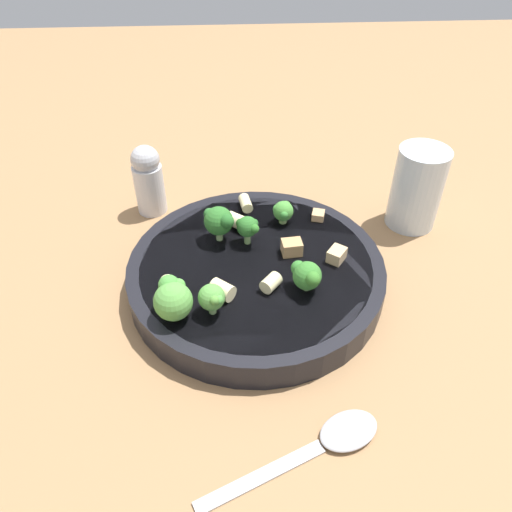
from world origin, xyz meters
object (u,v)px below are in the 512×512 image
pasta_bowl (256,272)px  broccoli_floret_0 (219,221)px  broccoli_floret_3 (212,298)px  rigatoni_3 (271,283)px  broccoli_floret_1 (307,275)px  drinking_glass (416,193)px  chicken_chunk_0 (337,256)px  broccoli_floret_2 (247,227)px  broccoli_floret_4 (283,211)px  chicken_chunk_1 (318,215)px  rigatoni_4 (239,222)px  rigatoni_2 (246,203)px  spoon (327,442)px  pepper_shaker (148,179)px  rigatoni_0 (222,290)px  rigatoni_1 (168,289)px  broccoli_floret_5 (173,299)px  chicken_chunk_2 (292,247)px

pasta_bowl → broccoli_floret_0: broccoli_floret_0 is taller
broccoli_floret_3 → rigatoni_3: broccoli_floret_3 is taller
broccoli_floret_1 → drinking_glass: bearing=-46.6°
chicken_chunk_0 → drinking_glass: 0.16m
broccoli_floret_0 → broccoli_floret_2: broccoli_floret_0 is taller
broccoli_floret_4 → rigatoni_3: broccoli_floret_4 is taller
chicken_chunk_1 → rigatoni_4: bearing=97.7°
rigatoni_2 → broccoli_floret_0: bearing=152.3°
spoon → pepper_shaker: bearing=27.0°
rigatoni_0 → chicken_chunk_1: rigatoni_0 is taller
pasta_bowl → broccoli_floret_1: 0.07m
broccoli_floret_2 → rigatoni_3: bearing=-164.9°
broccoli_floret_3 → rigatoni_4: 0.14m
broccoli_floret_1 → broccoli_floret_3: (-0.03, 0.10, 0.00)m
broccoli_floret_1 → chicken_chunk_0: broccoli_floret_1 is taller
rigatoni_2 → pepper_shaker: pepper_shaker is taller
pepper_shaker → rigatoni_4: bearing=-128.1°
broccoli_floret_0 → spoon: size_ratio=0.26×
broccoli_floret_4 → rigatoni_0: (-0.12, 0.07, -0.01)m
rigatoni_1 → rigatoni_4: rigatoni_4 is taller
broccoli_floret_1 → broccoli_floret_2: 0.10m
rigatoni_1 → drinking_glass: size_ratio=0.26×
broccoli_floret_3 → chicken_chunk_1: (0.15, -0.13, -0.02)m
broccoli_floret_2 → chicken_chunk_0: bearing=-111.1°
broccoli_floret_5 → rigatoni_2: bearing=-23.3°
pasta_bowl → rigatoni_4: size_ratio=9.55×
rigatoni_0 → broccoli_floret_1: bearing=-86.5°
broccoli_floret_1 → rigatoni_0: size_ratio=1.52×
rigatoni_0 → spoon: (-0.15, -0.09, -0.04)m
broccoli_floret_4 → spoon: bearing=-177.6°
chicken_chunk_0 → spoon: chicken_chunk_0 is taller
rigatoni_0 → rigatoni_3: size_ratio=1.13×
chicken_chunk_0 → chicken_chunk_1: (0.08, 0.01, -0.00)m
chicken_chunk_0 → chicken_chunk_2: size_ratio=0.93×
broccoli_floret_2 → broccoli_floret_3: bearing=160.0°
drinking_glass → pepper_shaker: size_ratio=1.10×
chicken_chunk_0 → broccoli_floret_5: bearing=112.5°
chicken_chunk_1 → rigatoni_2: bearing=72.3°
broccoli_floret_1 → broccoli_floret_4: (0.12, 0.01, -0.00)m
broccoli_floret_5 → chicken_chunk_1: size_ratio=2.70×
rigatoni_2 → rigatoni_3: rigatoni_3 is taller
broccoli_floret_2 → pepper_shaker: size_ratio=0.37×
broccoli_floret_0 → broccoli_floret_4: broccoli_floret_0 is taller
broccoli_floret_3 → broccoli_floret_4: size_ratio=1.19×
broccoli_floret_0 → chicken_chunk_1: broccoli_floret_0 is taller
broccoli_floret_5 → pepper_shaker: bearing=11.9°
broccoli_floret_2 → pepper_shaker: pepper_shaker is taller
rigatoni_4 → chicken_chunk_0: rigatoni_4 is taller
rigatoni_0 → chicken_chunk_2: size_ratio=1.05×
rigatoni_4 → pasta_bowl: bearing=-165.6°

